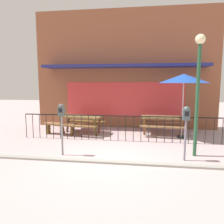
{
  "coord_description": "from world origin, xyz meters",
  "views": [
    {
      "loc": [
        0.88,
        -5.99,
        2.15
      ],
      "look_at": [
        -0.29,
        2.24,
        1.04
      ],
      "focal_mm": 34.55,
      "sensor_mm": 36.0,
      "label": 1
    }
  ],
  "objects_px": {
    "picnic_table_right": "(163,120)",
    "patio_bench": "(60,126)",
    "parking_meter_far": "(61,116)",
    "street_lamp": "(198,77)",
    "picnic_table_left": "(81,120)",
    "parking_meter_near": "(186,119)",
    "patio_umbrella": "(184,79)"
  },
  "relations": [
    {
      "from": "parking_meter_near",
      "to": "street_lamp",
      "type": "distance_m",
      "value": 1.28
    },
    {
      "from": "picnic_table_left",
      "to": "parking_meter_far",
      "type": "relative_size",
      "value": 1.25
    },
    {
      "from": "picnic_table_right",
      "to": "parking_meter_near",
      "type": "relative_size",
      "value": 1.24
    },
    {
      "from": "parking_meter_near",
      "to": "street_lamp",
      "type": "bearing_deg",
      "value": 50.45
    },
    {
      "from": "patio_umbrella",
      "to": "parking_meter_near",
      "type": "bearing_deg",
      "value": -97.98
    },
    {
      "from": "picnic_table_right",
      "to": "street_lamp",
      "type": "distance_m",
      "value": 3.17
    },
    {
      "from": "picnic_table_right",
      "to": "parking_meter_far",
      "type": "xyz_separation_m",
      "value": [
        -3.21,
        -3.05,
        0.59
      ]
    },
    {
      "from": "patio_umbrella",
      "to": "parking_meter_far",
      "type": "relative_size",
      "value": 1.62
    },
    {
      "from": "patio_bench",
      "to": "street_lamp",
      "type": "height_order",
      "value": "street_lamp"
    },
    {
      "from": "picnic_table_left",
      "to": "street_lamp",
      "type": "distance_m",
      "value": 5.06
    },
    {
      "from": "parking_meter_near",
      "to": "patio_umbrella",
      "type": "bearing_deg",
      "value": 82.02
    },
    {
      "from": "patio_umbrella",
      "to": "patio_bench",
      "type": "height_order",
      "value": "patio_umbrella"
    },
    {
      "from": "street_lamp",
      "to": "parking_meter_near",
      "type": "bearing_deg",
      "value": -129.55
    },
    {
      "from": "parking_meter_near",
      "to": "parking_meter_far",
      "type": "height_order",
      "value": "parking_meter_far"
    },
    {
      "from": "patio_bench",
      "to": "parking_meter_near",
      "type": "xyz_separation_m",
      "value": [
        4.62,
        -2.5,
        0.83
      ]
    },
    {
      "from": "picnic_table_left",
      "to": "parking_meter_near",
      "type": "bearing_deg",
      "value": -36.05
    },
    {
      "from": "picnic_table_right",
      "to": "street_lamp",
      "type": "height_order",
      "value": "street_lamp"
    },
    {
      "from": "parking_meter_near",
      "to": "street_lamp",
      "type": "relative_size",
      "value": 0.44
    },
    {
      "from": "picnic_table_right",
      "to": "patio_bench",
      "type": "height_order",
      "value": "picnic_table_right"
    },
    {
      "from": "picnic_table_left",
      "to": "patio_bench",
      "type": "distance_m",
      "value": 0.91
    },
    {
      "from": "street_lamp",
      "to": "picnic_table_left",
      "type": "bearing_deg",
      "value": 150.98
    },
    {
      "from": "picnic_table_right",
      "to": "patio_umbrella",
      "type": "height_order",
      "value": "patio_umbrella"
    },
    {
      "from": "parking_meter_far",
      "to": "street_lamp",
      "type": "relative_size",
      "value": 0.44
    },
    {
      "from": "picnic_table_right",
      "to": "picnic_table_left",
      "type": "bearing_deg",
      "value": -175.72
    },
    {
      "from": "parking_meter_far",
      "to": "street_lamp",
      "type": "bearing_deg",
      "value": 7.09
    },
    {
      "from": "parking_meter_far",
      "to": "street_lamp",
      "type": "xyz_separation_m",
      "value": [
        3.92,
        0.49,
        1.13
      ]
    },
    {
      "from": "picnic_table_left",
      "to": "parking_meter_far",
      "type": "height_order",
      "value": "parking_meter_far"
    },
    {
      "from": "picnic_table_right",
      "to": "parking_meter_near",
      "type": "bearing_deg",
      "value": -83.52
    },
    {
      "from": "picnic_table_left",
      "to": "patio_bench",
      "type": "xyz_separation_m",
      "value": [
        -0.84,
        -0.26,
        -0.26
      ]
    },
    {
      "from": "picnic_table_left",
      "to": "picnic_table_right",
      "type": "xyz_separation_m",
      "value": [
        3.45,
        0.26,
        0.0
      ]
    },
    {
      "from": "picnic_table_left",
      "to": "street_lamp",
      "type": "relative_size",
      "value": 0.56
    },
    {
      "from": "patio_bench",
      "to": "street_lamp",
      "type": "distance_m",
      "value": 5.75
    }
  ]
}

